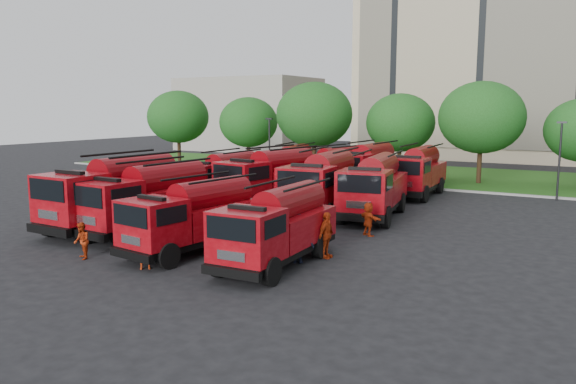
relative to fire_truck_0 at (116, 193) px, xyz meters
name	(u,v)px	position (x,y,z in m)	size (l,w,h in m)	color
ground	(258,230)	(6.27, 3.25, -1.80)	(140.00, 140.00, 0.00)	black
lawn	(417,175)	(6.27, 29.25, -1.74)	(70.00, 16.00, 0.12)	#225015
curb	(385,185)	(6.27, 21.15, -1.73)	(70.00, 0.30, 0.14)	gray
apartment_building	(493,51)	(8.27, 51.18, 10.70)	(30.00, 14.18, 25.00)	beige
side_building	(249,114)	(-23.73, 47.25, 3.20)	(18.00, 12.00, 10.00)	gray
tree_0	(178,117)	(-17.73, 25.25, 3.22)	(6.30, 6.30, 7.70)	#382314
tree_1	(248,122)	(-9.73, 26.25, 2.75)	(5.71, 5.71, 6.98)	#382314
tree_2	(314,115)	(-1.73, 24.75, 3.55)	(6.72, 6.72, 8.22)	#382314
tree_3	(400,123)	(5.27, 27.25, 2.88)	(5.88, 5.88, 7.19)	#382314
tree_4	(482,117)	(12.27, 25.75, 3.42)	(6.55, 6.55, 8.01)	#382314
lamp_post_0	(269,145)	(-3.73, 20.45, 1.09)	(0.60, 0.25, 5.11)	black
lamp_post_1	(560,156)	(18.27, 20.45, 1.09)	(0.60, 0.25, 5.11)	black
fire_truck_0	(116,193)	(0.00, 0.00, 0.00)	(3.05, 7.94, 3.58)	black
fire_truck_1	(149,199)	(2.14, 0.06, -0.13)	(3.01, 7.44, 3.32)	black
fire_truck_2	(194,217)	(6.25, -1.63, -0.30)	(3.04, 6.77, 2.98)	black
fire_truck_3	(277,227)	(10.26, -1.58, -0.30)	(2.62, 6.62, 2.97)	black
fire_truck_4	(223,177)	(-0.33, 9.26, -0.23)	(2.54, 6.86, 3.12)	black
fire_truck_5	(271,178)	(3.18, 9.42, -0.07)	(3.71, 7.88, 3.45)	black
fire_truck_6	(323,183)	(7.19, 8.55, -0.04)	(3.55, 7.94, 3.50)	black
fire_truck_7	(374,186)	(9.96, 9.28, -0.10)	(3.71, 7.73, 3.37)	black
fire_truck_8	(291,166)	(-0.01, 17.55, -0.24)	(3.42, 7.11, 3.11)	black
fire_truck_9	(331,168)	(3.18, 17.95, -0.26)	(3.53, 7.02, 3.05)	black
fire_truck_10	(367,168)	(6.09, 17.75, -0.08)	(2.92, 7.60, 3.43)	black
fire_truck_11	(417,171)	(9.75, 17.83, -0.14)	(2.94, 7.38, 3.31)	black
firefighter_0	(146,269)	(6.26, -4.52, -1.80)	(0.59, 0.43, 1.63)	#A92D0D
firefighter_1	(83,259)	(3.09, -4.77, -1.80)	(0.72, 0.40, 1.49)	#A92D0D
firefighter_2	(326,258)	(11.45, 0.24, -1.80)	(1.10, 0.63, 1.88)	#A92D0D
firefighter_3	(298,263)	(10.83, -0.93, -1.80)	(1.24, 0.64, 1.92)	black
firefighter_4	(225,208)	(1.12, 7.43, -1.80)	(0.75, 0.49, 1.54)	black
firefighter_5	(368,236)	(11.43, 4.81, -1.80)	(1.48, 0.64, 1.60)	#A92D0D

